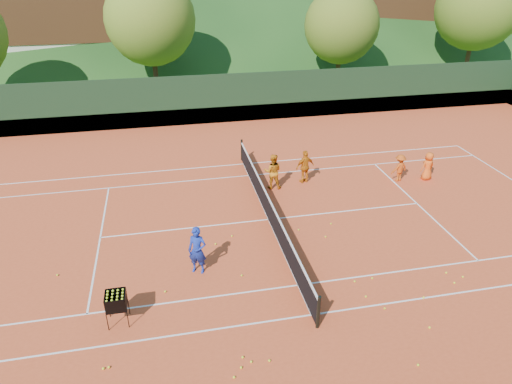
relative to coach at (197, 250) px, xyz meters
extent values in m
plane|color=#2B5019|center=(3.02, 2.75, -0.85)|extent=(400.00, 400.00, 0.00)
cube|color=#C84420|center=(3.02, 2.75, -0.84)|extent=(40.00, 24.00, 0.02)
imported|color=#172D9A|center=(0.00, 0.00, 0.00)|extent=(0.72, 0.61, 1.66)
imported|color=orange|center=(3.82, 5.42, -0.03)|extent=(0.91, 0.78, 1.60)
imported|color=orange|center=(5.38, 5.67, -0.06)|extent=(0.97, 0.59, 1.55)
imported|color=#FD5D16|center=(11.00, 4.80, -0.17)|extent=(0.71, 0.53, 1.33)
imported|color=#CA4C11|center=(9.65, 4.93, -0.19)|extent=(0.93, 0.69, 1.29)
sphere|color=#DAED27|center=(-2.74, -3.54, -0.80)|extent=(0.07, 0.07, 0.07)
sphere|color=#DAED27|center=(5.10, -5.05, -0.80)|extent=(0.07, 0.07, 0.07)
sphere|color=#DAED27|center=(0.77, -3.90, -0.80)|extent=(0.07, 0.07, 0.07)
sphere|color=#DAED27|center=(5.44, -1.55, -0.80)|extent=(0.07, 0.07, 0.07)
sphere|color=#DAED27|center=(4.78, 1.07, -0.80)|extent=(0.07, 0.07, 0.07)
sphere|color=#DAED27|center=(0.74, 1.43, -0.80)|extent=(0.07, 0.07, 0.07)
sphere|color=#DAED27|center=(1.40, 1.82, -0.80)|extent=(0.07, 0.07, 0.07)
sphere|color=#DAED27|center=(0.45, -4.48, -0.80)|extent=(0.07, 0.07, 0.07)
sphere|color=#DAED27|center=(4.82, -1.59, -0.80)|extent=(0.07, 0.07, 0.07)
sphere|color=#DAED27|center=(-1.12, -0.86, -0.80)|extent=(0.07, 0.07, 0.07)
sphere|color=#DAED27|center=(5.29, 1.90, -0.80)|extent=(0.07, 0.07, 0.07)
sphere|color=#DAED27|center=(1.42, -4.15, -0.80)|extent=(0.07, 0.07, 0.07)
sphere|color=#DAED27|center=(6.58, -2.74, -0.80)|extent=(0.07, 0.07, 0.07)
sphere|color=#DAED27|center=(3.95, 1.73, -0.80)|extent=(0.07, 0.07, 0.07)
sphere|color=#DAED27|center=(7.90, -2.30, -0.80)|extent=(0.07, 0.07, 0.07)
sphere|color=#DAED27|center=(7.94, -1.78, -0.80)|extent=(0.07, 0.07, 0.07)
sphere|color=#DAED27|center=(4.87, -2.34, -0.80)|extent=(0.07, 0.07, 0.07)
sphere|color=#DAED27|center=(6.08, -3.92, -0.80)|extent=(0.07, 0.07, 0.07)
sphere|color=#DAED27|center=(0.96, -4.09, -0.80)|extent=(0.07, 0.07, 0.07)
sphere|color=#DAED27|center=(5.20, -2.94, -0.80)|extent=(0.07, 0.07, 0.07)
sphere|color=#DAED27|center=(0.67, -4.22, -0.80)|extent=(0.07, 0.07, 0.07)
sphere|color=#DAED27|center=(-2.61, -3.52, -0.80)|extent=(0.07, 0.07, 0.07)
sphere|color=#DAED27|center=(1.34, -0.55, -0.80)|extent=(0.07, 0.07, 0.07)
sphere|color=#DAED27|center=(-4.53, 0.69, -0.80)|extent=(0.07, 0.07, 0.07)
sphere|color=#DAED27|center=(8.34, -2.08, -0.80)|extent=(0.07, 0.07, 0.07)
cube|color=white|center=(3.02, -2.73, -0.83)|extent=(23.77, 0.06, 0.00)
cube|color=white|center=(3.02, 8.24, -0.83)|extent=(23.77, 0.06, 0.00)
cube|color=white|center=(3.02, -1.36, -0.83)|extent=(23.77, 0.06, 0.00)
cube|color=silver|center=(3.02, 6.87, -0.83)|extent=(23.77, 0.06, 0.00)
cube|color=white|center=(-3.38, 2.75, -0.83)|extent=(0.06, 8.23, 0.00)
cube|color=white|center=(9.42, 2.75, -0.83)|extent=(0.06, 8.23, 0.00)
cube|color=white|center=(3.02, 2.75, -0.83)|extent=(12.80, 0.06, 0.00)
cube|color=white|center=(3.02, 2.75, -0.83)|extent=(0.06, 10.97, 0.00)
cube|color=black|center=(3.02, 2.75, -0.38)|extent=(0.03, 11.97, 0.90)
cube|color=white|center=(3.02, 2.75, 0.09)|extent=(0.05, 11.97, 0.06)
cylinder|color=black|center=(3.02, -3.23, -0.28)|extent=(0.10, 0.10, 1.10)
cylinder|color=black|center=(3.02, 8.74, -0.28)|extent=(0.10, 0.10, 1.10)
cube|color=black|center=(3.02, 14.75, 0.67)|extent=(40.00, 0.05, 3.00)
cube|color=#195828|center=(3.02, 14.75, -0.33)|extent=(40.40, 0.05, 1.00)
cylinder|color=black|center=(-2.71, -2.15, -0.56)|extent=(0.02, 0.02, 0.55)
cylinder|color=black|center=(-2.16, -2.15, -0.56)|extent=(0.02, 0.02, 0.55)
cylinder|color=black|center=(-2.71, -1.60, -0.56)|extent=(0.02, 0.02, 0.55)
cylinder|color=black|center=(-2.16, -1.60, -0.56)|extent=(0.02, 0.02, 0.55)
cube|color=black|center=(-2.43, -1.88, -0.28)|extent=(0.55, 0.55, 0.02)
cube|color=black|center=(-2.43, -2.15, -0.06)|extent=(0.55, 0.02, 0.45)
cube|color=black|center=(-2.43, -1.60, -0.06)|extent=(0.55, 0.02, 0.45)
cube|color=black|center=(-2.71, -1.88, -0.06)|extent=(0.02, 0.55, 0.45)
cube|color=black|center=(-2.16, -1.88, -0.06)|extent=(0.02, 0.55, 0.45)
sphere|color=#CCE526|center=(-2.64, -2.08, 0.13)|extent=(0.07, 0.07, 0.07)
sphere|color=#CCE526|center=(-2.64, -1.95, 0.13)|extent=(0.07, 0.07, 0.07)
sphere|color=#CCE526|center=(-2.64, -1.81, 0.13)|extent=(0.07, 0.07, 0.07)
sphere|color=#CCE526|center=(-2.64, -1.67, 0.13)|extent=(0.07, 0.07, 0.07)
sphere|color=#CCE526|center=(-2.50, -2.08, 0.13)|extent=(0.07, 0.07, 0.07)
sphere|color=#CCE526|center=(-2.50, -1.95, 0.13)|extent=(0.07, 0.07, 0.07)
sphere|color=#CCE526|center=(-2.50, -1.81, 0.13)|extent=(0.07, 0.07, 0.07)
sphere|color=#CCE526|center=(-2.50, -1.67, 0.13)|extent=(0.07, 0.07, 0.07)
sphere|color=#CCE526|center=(-2.36, -2.08, 0.13)|extent=(0.07, 0.07, 0.07)
sphere|color=#CCE526|center=(-2.36, -1.95, 0.13)|extent=(0.07, 0.07, 0.07)
sphere|color=#CCE526|center=(-2.36, -1.81, 0.13)|extent=(0.07, 0.07, 0.07)
sphere|color=#CCE526|center=(-2.36, -1.67, 0.13)|extent=(0.07, 0.07, 0.07)
sphere|color=#CCE526|center=(-2.23, -2.08, 0.13)|extent=(0.07, 0.07, 0.07)
sphere|color=#CCE526|center=(-2.23, -1.95, 0.13)|extent=(0.07, 0.07, 0.07)
sphere|color=#CCE526|center=(-2.23, -1.81, 0.13)|extent=(0.07, 0.07, 0.07)
sphere|color=#CCE526|center=(-2.23, -1.67, 0.13)|extent=(0.07, 0.07, 0.07)
cube|color=beige|center=(-6.98, 32.75, 0.59)|extent=(12.00, 9.00, 2.88)
cube|color=#3C2010|center=(-6.98, 32.75, 4.27)|extent=(12.24, 9.18, 4.48)
cube|color=beige|center=(9.02, 36.75, 0.41)|extent=(11.00, 8.00, 2.52)
cube|color=#351E0E|center=(9.02, 36.75, 3.63)|extent=(11.22, 8.16, 3.92)
cube|color=beige|center=(23.02, 32.75, 0.50)|extent=(10.00, 8.00, 2.70)
cube|color=#3C2010|center=(23.02, 32.75, 3.95)|extent=(10.20, 8.16, 4.20)
cylinder|color=#3D2518|center=(-0.98, 22.75, 0.59)|extent=(0.36, 0.36, 2.88)
sphere|color=#4F771F|center=(-0.98, 22.75, 4.35)|extent=(6.40, 6.40, 6.40)
cylinder|color=#3C2818|center=(13.02, 21.75, 0.41)|extent=(0.36, 0.36, 2.52)
sphere|color=#486B1C|center=(13.02, 21.75, 3.70)|extent=(5.60, 5.60, 5.60)
cylinder|color=#3D2618|center=(25.02, 22.75, 0.68)|extent=(0.36, 0.36, 3.06)
sphere|color=#476C1C|center=(25.02, 22.75, 4.67)|extent=(6.80, 6.80, 6.80)
camera|label=1|loc=(-0.62, -12.26, 8.47)|focal=32.00mm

